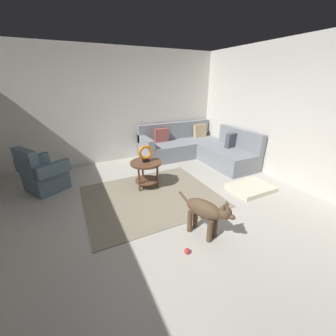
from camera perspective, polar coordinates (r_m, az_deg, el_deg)
name	(u,v)px	position (r m, az deg, el deg)	size (l,w,h in m)	color
ground_plane	(159,223)	(3.28, -2.54, -14.85)	(6.00, 6.00, 0.10)	#B7B2A8
wall_back	(110,108)	(5.45, -15.84, 15.76)	(6.00, 0.12, 2.70)	silver
wall_right	(303,116)	(4.65, 33.28, 11.82)	(0.12, 6.00, 2.70)	silver
area_rug	(151,196)	(3.83, -4.73, -7.77)	(2.30, 1.90, 0.01)	gray
sectional_couch	(197,148)	(5.58, 7.90, 5.40)	(2.20, 2.25, 0.88)	gray
armchair	(43,175)	(4.55, -31.35, -1.65)	(0.93, 1.00, 0.88)	#4C6070
side_table	(146,168)	(3.99, -6.05, 0.08)	(0.60, 0.60, 0.54)	brown
torus_sculpture	(145,153)	(3.88, -6.23, 4.09)	(0.28, 0.08, 0.33)	black
dog_bed_mat	(251,188)	(4.32, 21.85, -5.10)	(0.80, 0.60, 0.09)	beige
dog	(206,211)	(2.81, 10.47, -11.72)	(0.41, 0.80, 0.63)	brown
dog_toy_ball	(187,251)	(2.74, 5.30, -21.86)	(0.07, 0.07, 0.07)	red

